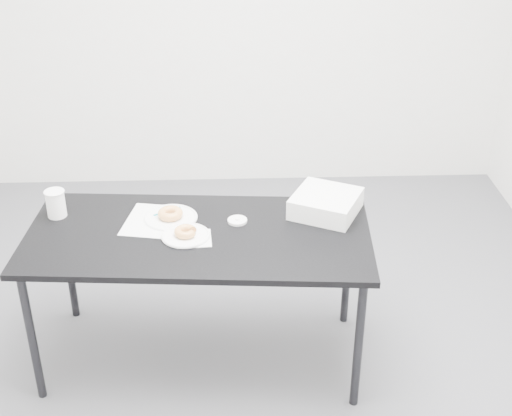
{
  "coord_description": "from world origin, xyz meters",
  "views": [
    {
      "loc": [
        0.03,
        -2.85,
        2.42
      ],
      "look_at": [
        0.14,
        0.02,
        0.84
      ],
      "focal_mm": 50.0,
      "sensor_mm": 36.0,
      "label": 1
    }
  ],
  "objects_px": {
    "scorecard": "(152,221)",
    "plate_far": "(171,218)",
    "donut_far": "(170,213)",
    "table": "(199,243)",
    "donut_near": "(185,232)",
    "plate_near": "(186,235)",
    "pen": "(167,211)",
    "bakery_box": "(326,204)",
    "coffee_cup": "(56,204)"
  },
  "relations": [
    {
      "from": "scorecard",
      "to": "plate_near",
      "type": "bearing_deg",
      "value": -31.88
    },
    {
      "from": "scorecard",
      "to": "table",
      "type": "bearing_deg",
      "value": -18.48
    },
    {
      "from": "plate_far",
      "to": "coffee_cup",
      "type": "xyz_separation_m",
      "value": [
        -0.55,
        0.05,
        0.06
      ]
    },
    {
      "from": "table",
      "to": "donut_far",
      "type": "height_order",
      "value": "donut_far"
    },
    {
      "from": "scorecard",
      "to": "plate_far",
      "type": "distance_m",
      "value": 0.09
    },
    {
      "from": "donut_far",
      "to": "donut_near",
      "type": "bearing_deg",
      "value": -64.92
    },
    {
      "from": "coffee_cup",
      "to": "donut_near",
      "type": "bearing_deg",
      "value": -19.12
    },
    {
      "from": "plate_far",
      "to": "donut_far",
      "type": "distance_m",
      "value": 0.02
    },
    {
      "from": "table",
      "to": "bakery_box",
      "type": "distance_m",
      "value": 0.65
    },
    {
      "from": "pen",
      "to": "bakery_box",
      "type": "relative_size",
      "value": 0.49
    },
    {
      "from": "pen",
      "to": "plate_near",
      "type": "xyz_separation_m",
      "value": [
        0.1,
        -0.23,
        -0.0
      ]
    },
    {
      "from": "plate_near",
      "to": "coffee_cup",
      "type": "bearing_deg",
      "value": 160.88
    },
    {
      "from": "scorecard",
      "to": "plate_far",
      "type": "bearing_deg",
      "value": 23.44
    },
    {
      "from": "plate_near",
      "to": "donut_far",
      "type": "bearing_deg",
      "value": 115.08
    },
    {
      "from": "bakery_box",
      "to": "scorecard",
      "type": "bearing_deg",
      "value": -150.59
    },
    {
      "from": "table",
      "to": "scorecard",
      "type": "distance_m",
      "value": 0.26
    },
    {
      "from": "scorecard",
      "to": "coffee_cup",
      "type": "height_order",
      "value": "coffee_cup"
    },
    {
      "from": "plate_far",
      "to": "donut_far",
      "type": "xyz_separation_m",
      "value": [
        0.0,
        0.0,
        0.02
      ]
    },
    {
      "from": "donut_near",
      "to": "bakery_box",
      "type": "relative_size",
      "value": 0.36
    },
    {
      "from": "plate_far",
      "to": "bakery_box",
      "type": "height_order",
      "value": "bakery_box"
    },
    {
      "from": "table",
      "to": "coffee_cup",
      "type": "relative_size",
      "value": 12.11
    },
    {
      "from": "table",
      "to": "plate_near",
      "type": "distance_m",
      "value": 0.09
    },
    {
      "from": "donut_near",
      "to": "donut_far",
      "type": "height_order",
      "value": "donut_far"
    },
    {
      "from": "donut_near",
      "to": "bakery_box",
      "type": "distance_m",
      "value": 0.7
    },
    {
      "from": "table",
      "to": "donut_near",
      "type": "relative_size",
      "value": 15.61
    },
    {
      "from": "coffee_cup",
      "to": "bakery_box",
      "type": "height_order",
      "value": "coffee_cup"
    },
    {
      "from": "pen",
      "to": "bakery_box",
      "type": "distance_m",
      "value": 0.77
    },
    {
      "from": "pen",
      "to": "scorecard",
      "type": "bearing_deg",
      "value": -163.46
    },
    {
      "from": "plate_far",
      "to": "bakery_box",
      "type": "relative_size",
      "value": 0.87
    },
    {
      "from": "plate_far",
      "to": "plate_near",
      "type": "bearing_deg",
      "value": -64.92
    },
    {
      "from": "scorecard",
      "to": "donut_near",
      "type": "height_order",
      "value": "donut_near"
    },
    {
      "from": "plate_near",
      "to": "pen",
      "type": "bearing_deg",
      "value": 113.89
    },
    {
      "from": "plate_far",
      "to": "coffee_cup",
      "type": "relative_size",
      "value": 1.89
    },
    {
      "from": "donut_near",
      "to": "donut_far",
      "type": "xyz_separation_m",
      "value": [
        -0.08,
        0.17,
        0.0
      ]
    },
    {
      "from": "scorecard",
      "to": "pen",
      "type": "relative_size",
      "value": 2.15
    },
    {
      "from": "donut_near",
      "to": "plate_far",
      "type": "xyz_separation_m",
      "value": [
        -0.08,
        0.17,
        -0.02
      ]
    },
    {
      "from": "plate_near",
      "to": "coffee_cup",
      "type": "relative_size",
      "value": 1.65
    },
    {
      "from": "plate_far",
      "to": "donut_far",
      "type": "bearing_deg",
      "value": 0.0
    },
    {
      "from": "plate_far",
      "to": "coffee_cup",
      "type": "bearing_deg",
      "value": 175.23
    },
    {
      "from": "donut_near",
      "to": "plate_far",
      "type": "distance_m",
      "value": 0.19
    },
    {
      "from": "plate_far",
      "to": "donut_far",
      "type": "height_order",
      "value": "donut_far"
    },
    {
      "from": "scorecard",
      "to": "donut_near",
      "type": "bearing_deg",
      "value": -31.88
    },
    {
      "from": "plate_near",
      "to": "coffee_cup",
      "type": "xyz_separation_m",
      "value": [
        -0.63,
        0.22,
        0.06
      ]
    },
    {
      "from": "bakery_box",
      "to": "coffee_cup",
      "type": "bearing_deg",
      "value": -154.66
    },
    {
      "from": "table",
      "to": "donut_near",
      "type": "xyz_separation_m",
      "value": [
        -0.06,
        -0.03,
        0.08
      ]
    },
    {
      "from": "table",
      "to": "plate_far",
      "type": "xyz_separation_m",
      "value": [
        -0.14,
        0.14,
        0.06
      ]
    },
    {
      "from": "table",
      "to": "plate_far",
      "type": "relative_size",
      "value": 6.4
    },
    {
      "from": "plate_near",
      "to": "donut_far",
      "type": "distance_m",
      "value": 0.19
    },
    {
      "from": "scorecard",
      "to": "donut_far",
      "type": "distance_m",
      "value": 0.09
    },
    {
      "from": "donut_far",
      "to": "bakery_box",
      "type": "bearing_deg",
      "value": 2.24
    }
  ]
}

